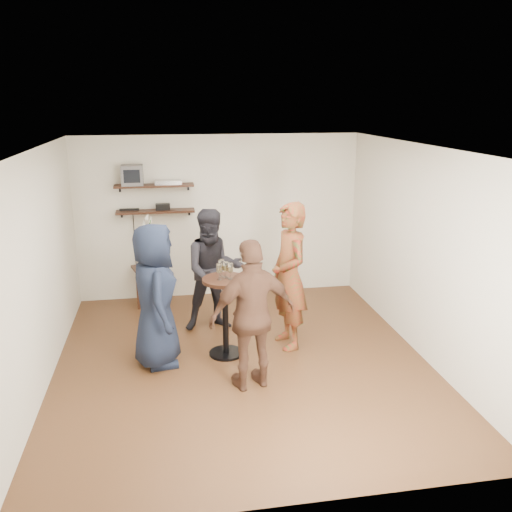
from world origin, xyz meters
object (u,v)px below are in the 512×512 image
(person_navy, at_px, (155,296))
(person_brown, at_px, (253,315))
(crt_monitor, at_px, (132,175))
(side_table, at_px, (151,273))
(person_dark, at_px, (214,270))
(person_plaid, at_px, (289,276))
(radio, at_px, (163,207))
(dvd_deck, at_px, (168,182))
(drinks_table, at_px, (225,306))

(person_navy, distance_m, person_brown, 1.28)
(crt_monitor, distance_m, side_table, 1.54)
(crt_monitor, distance_m, person_dark, 2.04)
(person_plaid, height_order, person_dark, person_plaid)
(radio, relative_size, person_brown, 0.13)
(dvd_deck, distance_m, person_plaid, 2.64)
(person_dark, bearing_deg, radio, 112.61)
(radio, height_order, person_dark, person_dark)
(dvd_deck, xyz_separation_m, radio, (-0.10, 0.00, -0.38))
(dvd_deck, distance_m, person_dark, 1.75)
(dvd_deck, relative_size, person_brown, 0.23)
(side_table, relative_size, person_dark, 0.36)
(crt_monitor, distance_m, radio, 0.66)
(radio, relative_size, person_navy, 0.13)
(drinks_table, height_order, person_dark, person_dark)
(dvd_deck, distance_m, person_navy, 2.46)
(radio, xyz_separation_m, person_navy, (-0.13, -2.23, -0.64))
(person_plaid, bearing_deg, drinks_table, -90.00)
(radio, distance_m, person_brown, 3.17)
(crt_monitor, height_order, side_table, crt_monitor)
(crt_monitor, height_order, person_brown, crt_monitor)
(side_table, bearing_deg, person_navy, -87.15)
(drinks_table, bearing_deg, side_table, 115.80)
(person_plaid, bearing_deg, crt_monitor, -144.81)
(person_dark, xyz_separation_m, person_navy, (-0.78, -0.94, 0.02))
(side_table, distance_m, person_dark, 1.46)
(drinks_table, relative_size, person_plaid, 0.53)
(crt_monitor, height_order, person_plaid, crt_monitor)
(crt_monitor, height_order, person_dark, crt_monitor)
(radio, relative_size, person_plaid, 0.12)
(side_table, bearing_deg, drinks_table, -64.20)
(person_plaid, xyz_separation_m, person_navy, (-1.68, -0.24, -0.07))
(person_plaid, distance_m, person_brown, 1.16)
(person_plaid, height_order, person_navy, person_plaid)
(dvd_deck, xyz_separation_m, side_table, (-0.33, -0.18, -1.40))
(radio, bearing_deg, person_navy, -93.45)
(radio, xyz_separation_m, side_table, (-0.24, -0.18, -1.02))
(radio, bearing_deg, crt_monitor, 180.00)
(dvd_deck, relative_size, radio, 1.82)
(person_navy, bearing_deg, dvd_deck, -12.37)
(radio, distance_m, person_navy, 2.32)
(side_table, height_order, person_plaid, person_plaid)
(person_plaid, bearing_deg, side_table, -145.14)
(dvd_deck, relative_size, side_table, 0.65)
(radio, xyz_separation_m, person_plaid, (1.55, -1.99, -0.57))
(dvd_deck, distance_m, drinks_table, 2.55)
(radio, height_order, side_table, radio)
(radio, relative_size, person_dark, 0.13)
(person_plaid, distance_m, person_dark, 1.15)
(radio, distance_m, person_dark, 1.59)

